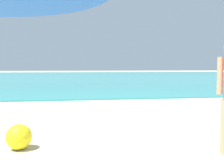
# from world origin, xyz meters

# --- Properties ---
(water) EXTENTS (160.00, 60.00, 0.06)m
(water) POSITION_xyz_m (0.00, 41.48, 0.03)
(water) COLOR teal
(water) RESTS_ON ground
(beach_ball) EXTENTS (0.41, 0.41, 0.41)m
(beach_ball) POSITION_xyz_m (-1.36, 5.44, 0.21)
(beach_ball) COLOR yellow
(beach_ball) RESTS_ON ground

